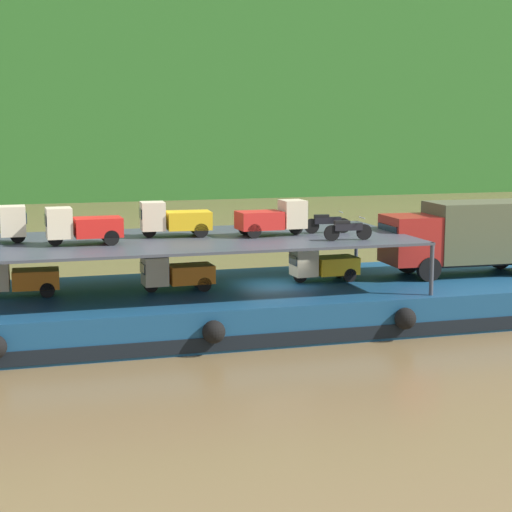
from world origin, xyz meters
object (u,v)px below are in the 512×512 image
at_px(mini_truck_lower_stern, 20,278).
at_px(motorcycle_upper_centre, 327,223).
at_px(mini_truck_lower_aft, 176,273).
at_px(mini_truck_upper_fore, 174,219).
at_px(motorcycle_upper_port, 348,229).
at_px(mini_truck_lower_mid, 323,264).
at_px(cargo_barge, 276,303).
at_px(mini_truck_upper_mid, 83,226).
at_px(mini_truck_upper_bow, 273,218).
at_px(covered_lorry, 467,235).

relative_size(mini_truck_lower_stern, motorcycle_upper_centre, 1.46).
height_order(mini_truck_lower_aft, motorcycle_upper_centre, motorcycle_upper_centre).
relative_size(mini_truck_upper_fore, motorcycle_upper_port, 1.47).
distance_m(mini_truck_lower_mid, motorcycle_upper_port, 2.99).
relative_size(mini_truck_lower_aft, mini_truck_upper_fore, 1.00).
height_order(cargo_barge, motorcycle_upper_port, motorcycle_upper_port).
distance_m(mini_truck_lower_aft, mini_truck_lower_mid, 6.13).
bearing_deg(mini_truck_upper_mid, mini_truck_upper_bow, 3.76).
distance_m(mini_truck_lower_mid, mini_truck_upper_mid, 9.89).
bearing_deg(mini_truck_lower_stern, cargo_barge, -3.32).
relative_size(mini_truck_upper_fore, motorcycle_upper_centre, 1.47).
relative_size(mini_truck_lower_stern, motorcycle_upper_port, 1.46).
distance_m(mini_truck_upper_fore, mini_truck_upper_bow, 3.86).
distance_m(mini_truck_upper_mid, mini_truck_upper_bow, 7.43).
height_order(mini_truck_lower_mid, mini_truck_upper_fore, mini_truck_upper_fore).
bearing_deg(covered_lorry, mini_truck_lower_mid, 177.43).
bearing_deg(mini_truck_lower_stern, mini_truck_upper_fore, 1.45).
height_order(covered_lorry, motorcycle_upper_port, covered_lorry).
xyz_separation_m(cargo_barge, motorcycle_upper_centre, (2.15, 0.04, 3.18)).
xyz_separation_m(mini_truck_lower_aft, mini_truck_upper_mid, (-3.52, -0.48, 2.00)).
relative_size(mini_truck_lower_mid, mini_truck_upper_mid, 1.01).
xyz_separation_m(mini_truck_lower_mid, mini_truck_upper_fore, (-6.02, 0.46, 2.00)).
relative_size(cargo_barge, mini_truck_upper_fore, 9.64).
bearing_deg(mini_truck_lower_mid, cargo_barge, -172.99).
distance_m(mini_truck_lower_stern, mini_truck_upper_fore, 6.22).
distance_m(covered_lorry, mini_truck_lower_aft, 12.56).
bearing_deg(mini_truck_upper_fore, mini_truck_lower_aft, -97.66).
relative_size(cargo_barge, mini_truck_lower_aft, 9.65).
distance_m(cargo_barge, mini_truck_upper_fore, 5.29).
bearing_deg(covered_lorry, mini_truck_upper_fore, 176.54).
bearing_deg(mini_truck_lower_mid, mini_truck_upper_mid, -175.32).
relative_size(covered_lorry, mini_truck_lower_mid, 2.84).
bearing_deg(mini_truck_lower_aft, cargo_barge, 0.71).
bearing_deg(covered_lorry, motorcycle_upper_port, -161.29).
distance_m(cargo_barge, mini_truck_upper_mid, 8.34).
xyz_separation_m(cargo_barge, mini_truck_upper_mid, (-7.57, -0.53, 3.44)).
bearing_deg(mini_truck_upper_bow, mini_truck_lower_stern, 176.35).
bearing_deg(cargo_barge, mini_truck_lower_stern, 176.68).
height_order(mini_truck_lower_stern, motorcycle_upper_centre, motorcycle_upper_centre).
height_order(cargo_barge, mini_truck_upper_bow, mini_truck_upper_bow).
xyz_separation_m(cargo_barge, mini_truck_lower_aft, (-4.05, -0.05, 1.44)).
bearing_deg(mini_truck_upper_bow, mini_truck_lower_aft, -179.96).
bearing_deg(mini_truck_upper_mid, motorcycle_upper_port, -9.60).
distance_m(mini_truck_lower_mid, mini_truck_upper_bow, 3.02).
distance_m(cargo_barge, mini_truck_lower_mid, 2.54).
relative_size(mini_truck_lower_aft, mini_truck_upper_mid, 1.01).
relative_size(mini_truck_upper_bow, motorcycle_upper_port, 1.47).
bearing_deg(covered_lorry, mini_truck_lower_stern, 178.12).
height_order(mini_truck_upper_mid, mini_truck_upper_fore, same).
bearing_deg(mini_truck_lower_mid, covered_lorry, -2.57).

